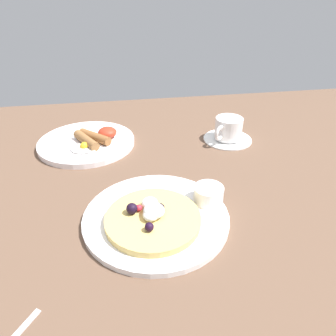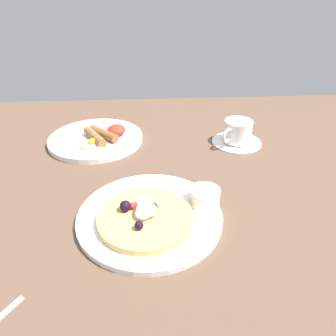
{
  "view_description": "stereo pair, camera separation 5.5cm",
  "coord_description": "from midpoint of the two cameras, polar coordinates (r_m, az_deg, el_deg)",
  "views": [
    {
      "loc": [
        -0.03,
        -0.49,
        0.37
      ],
      "look_at": [
        0.06,
        0.04,
        0.04
      ],
      "focal_mm": 33.07,
      "sensor_mm": 36.0,
      "label": 1
    },
    {
      "loc": [
        0.02,
        -0.49,
        0.37
      ],
      "look_at": [
        0.06,
        0.04,
        0.04
      ],
      "focal_mm": 33.07,
      "sensor_mm": 36.0,
      "label": 2
    }
  ],
  "objects": [
    {
      "name": "syrup_ramekin",
      "position": [
        0.57,
        9.54,
        -5.25
      ],
      "size": [
        0.06,
        0.06,
        0.03
      ],
      "color": "white",
      "rests_on": "pancake_plate"
    },
    {
      "name": "ground_plane",
      "position": [
        0.62,
        -2.46,
        -6.29
      ],
      "size": [
        2.0,
        1.15,
        0.03
      ],
      "primitive_type": "cube",
      "color": "brown"
    },
    {
      "name": "pancake_with_berries",
      "position": [
        0.53,
        -1.31,
        -8.97
      ],
      "size": [
        0.16,
        0.16,
        0.03
      ],
      "color": "#D7B763",
      "rests_on": "pancake_plate"
    },
    {
      "name": "coffee_cup",
      "position": [
        0.82,
        14.58,
        6.63
      ],
      "size": [
        0.09,
        0.08,
        0.05
      ],
      "color": "white",
      "rests_on": "coffee_saucer"
    },
    {
      "name": "coffee_saucer",
      "position": [
        0.83,
        14.36,
        4.69
      ],
      "size": [
        0.13,
        0.13,
        0.01
      ],
      "primitive_type": "cylinder",
      "color": "white",
      "rests_on": "ground_plane"
    },
    {
      "name": "fried_breakfast",
      "position": [
        0.8,
        -9.86,
        6.01
      ],
      "size": [
        0.11,
        0.11,
        0.03
      ],
      "color": "brown",
      "rests_on": "breakfast_plate"
    },
    {
      "name": "pancake_plate",
      "position": [
        0.55,
        -0.51,
        -8.93
      ],
      "size": [
        0.26,
        0.26,
        0.01
      ],
      "primitive_type": "cylinder",
      "color": "white",
      "rests_on": "ground_plane"
    },
    {
      "name": "breakfast_plate",
      "position": [
        0.83,
        -11.3,
        5.23
      ],
      "size": [
        0.24,
        0.24,
        0.01
      ],
      "primitive_type": "cylinder",
      "color": "white",
      "rests_on": "ground_plane"
    }
  ]
}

